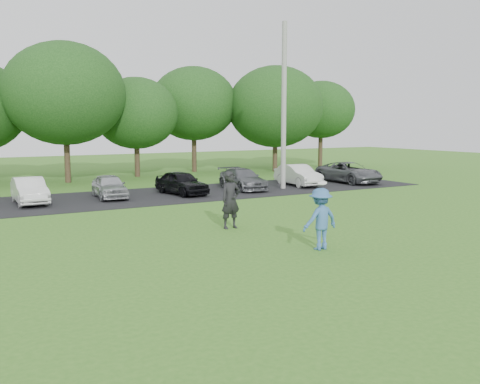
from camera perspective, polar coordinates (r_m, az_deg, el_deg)
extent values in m
plane|color=#366E1F|center=(16.00, 6.29, -6.02)|extent=(100.00, 100.00, 0.00)
cube|color=black|center=(27.41, -9.95, -0.45)|extent=(32.00, 6.50, 0.03)
cylinder|color=gray|center=(30.04, 4.70, 9.06)|extent=(0.28, 0.28, 9.18)
imported|color=#38649E|center=(15.82, 8.56, -2.86)|extent=(1.19, 0.70, 1.82)
cylinder|color=white|center=(15.53, 8.78, 0.94)|extent=(0.27, 0.27, 0.09)
imported|color=black|center=(18.75, -1.00, -0.87)|extent=(0.75, 0.51, 2.02)
cube|color=black|center=(18.64, -0.25, 0.00)|extent=(0.14, 0.11, 0.10)
imported|color=silver|center=(26.23, -21.54, 0.14)|extent=(1.28, 3.62, 1.19)
imported|color=#A8ABB0|center=(27.04, -13.75, 0.61)|extent=(1.66, 3.52, 1.16)
imported|color=black|center=(27.74, -6.25, 1.00)|extent=(1.96, 3.74, 1.21)
imported|color=#54565B|center=(29.68, 0.29, 1.40)|extent=(1.90, 4.06, 1.14)
imported|color=silver|center=(31.66, 6.23, 1.81)|extent=(1.64, 3.83, 1.23)
imported|color=#515358|center=(33.75, 11.55, 2.07)|extent=(2.18, 4.57, 1.26)
cylinder|color=#38281C|center=(34.98, -17.94, 3.18)|extent=(0.36, 0.36, 2.70)
ellipsoid|color=#214C19|center=(34.94, -18.21, 9.95)|extent=(7.42, 7.42, 6.31)
cylinder|color=#38281C|center=(37.68, -10.91, 3.30)|extent=(0.36, 0.36, 2.20)
ellipsoid|color=#214C19|center=(37.59, -11.03, 8.26)|extent=(5.76, 5.76, 4.90)
cylinder|color=#38281C|center=(40.83, -4.91, 4.06)|extent=(0.36, 0.36, 2.70)
ellipsoid|color=#214C19|center=(40.79, -4.97, 9.38)|extent=(6.50, 6.50, 5.53)
cylinder|color=#38281C|center=(41.10, 3.75, 3.74)|extent=(0.36, 0.36, 2.20)
ellipsoid|color=#214C19|center=(41.03, 3.79, 9.07)|extent=(7.24, 7.24, 6.15)
cylinder|color=#38281C|center=(45.45, 8.57, 4.34)|extent=(0.36, 0.36, 2.70)
ellipsoid|color=#214C19|center=(45.40, 8.65, 8.68)|extent=(5.58, 5.58, 4.74)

